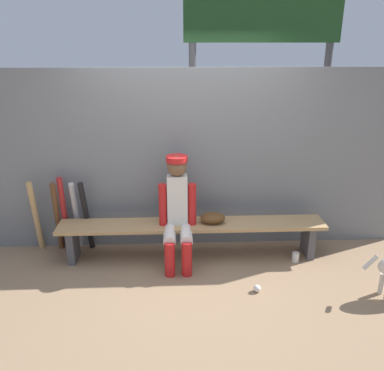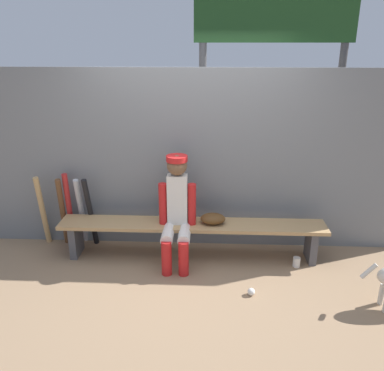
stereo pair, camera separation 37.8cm
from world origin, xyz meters
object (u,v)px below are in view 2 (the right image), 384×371
dugout_bench (192,230)px  baseball (251,292)px  bat_aluminum_black (90,213)px  scoreboard (279,35)px  baseball_glove (213,219)px  bat_wood_tan (43,211)px  bat_aluminum_silver (81,211)px  bat_aluminum_red (69,210)px  bat_wood_dark (63,212)px  player_seated (177,208)px  cup_on_ground (296,262)px  cup_on_bench (184,216)px

dugout_bench → baseball: bearing=-49.4°
bat_aluminum_black → scoreboard: 3.27m
baseball_glove → bat_wood_tan: (-2.03, 0.22, -0.04)m
dugout_bench → baseball_glove: size_ratio=10.70×
bat_aluminum_silver → bat_aluminum_red: (-0.13, -0.03, 0.03)m
dugout_bench → baseball: size_ratio=40.48×
bat_aluminum_red → baseball_glove: bearing=-7.6°
scoreboard → baseball: bearing=-101.2°
bat_aluminum_black → bat_wood_dark: bearing=177.1°
bat_aluminum_black → bat_aluminum_red: size_ratio=0.97×
baseball → bat_aluminum_red: bearing=155.7°
player_seated → bat_aluminum_silver: (-1.18, 0.36, -0.22)m
bat_aluminum_silver → scoreboard: (2.40, 1.22, 1.99)m
cup_on_ground → baseball: bearing=-134.3°
bat_wood_dark → cup_on_ground: (2.72, -0.37, -0.38)m
bat_aluminum_red → scoreboard: (2.53, 1.25, 1.96)m
bat_aluminum_silver → bat_wood_dark: 0.21m
baseball_glove → player_seated: bearing=-165.4°
bat_wood_tan → cup_on_bench: size_ratio=8.13×
player_seated → baseball_glove: (0.40, 0.10, -0.16)m
bat_wood_tan → scoreboard: size_ratio=0.26×
cup_on_bench → bat_aluminum_silver: bearing=171.2°
bat_wood_tan → baseball: bearing=-21.2°
baseball_glove → bat_aluminum_red: size_ratio=0.30×
dugout_bench → scoreboard: bearing=54.6°
dugout_bench → player_seated: 0.36m
scoreboard → bat_wood_dark: bearing=-154.1°
dugout_bench → bat_aluminum_silver: size_ratio=3.42×
baseball_glove → bat_wood_tan: bearing=173.8°
dugout_bench → bat_wood_tan: (-1.80, 0.22, 0.10)m
bat_aluminum_silver → cup_on_ground: (2.51, -0.42, -0.38)m
baseball_glove → bat_wood_tan: bat_wood_tan is taller
player_seated → cup_on_bench: player_seated is taller
bat_wood_dark → cup_on_ground: bearing=-7.8°
dugout_bench → scoreboard: (1.05, 1.48, 2.08)m
cup_on_bench → scoreboard: bearing=50.9°
baseball_glove → scoreboard: scoreboard is taller
baseball_glove → bat_aluminum_black: (-1.45, 0.20, -0.04)m
dugout_bench → bat_wood_tan: bat_wood_tan is taller
player_seated → bat_aluminum_black: size_ratio=1.36×
baseball_glove → bat_aluminum_silver: size_ratio=0.32×
bat_aluminum_black → cup_on_bench: size_ratio=8.12×
bat_aluminum_black → bat_aluminum_silver: size_ratio=1.02×
bat_wood_dark → bat_wood_tan: (-0.25, 0.01, 0.01)m
cup_on_ground → bat_aluminum_silver: bearing=170.6°
scoreboard → bat_wood_tan: bearing=-156.1°
baseball_glove → bat_aluminum_black: 1.46m
dugout_bench → bat_wood_tan: 1.81m
player_seated → bat_wood_tan: player_seated is taller
bat_wood_tan → baseball_glove: bearing=-6.2°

